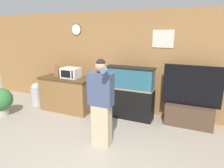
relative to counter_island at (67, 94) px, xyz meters
The scene contains 10 objects.
ground_plane 2.47m from the counter_island, 49.28° to the right, with size 18.00×18.00×0.00m, color gray.
wall_back_paneled 1.91m from the counter_island, 22.91° to the left, with size 10.00×0.08×2.60m.
counter_island is the anchor object (origin of this frame).
microwave 0.60m from the counter_island, 10.65° to the left, with size 0.46×0.35×0.26m.
knife_block 0.63m from the counter_island, behind, with size 0.13×0.09×0.33m.
aquarium_on_stand 1.73m from the counter_island, ahead, with size 1.19×0.36×1.28m.
tv_on_stand 3.12m from the counter_island, ahead, with size 1.25×0.40×1.40m.
person_standing 2.04m from the counter_island, 35.56° to the right, with size 0.52×0.39×1.65m.
potted_plant 1.65m from the counter_island, 143.61° to the right, with size 0.58×0.58×0.71m.
trash_bin 1.06m from the counter_island, behind, with size 0.32×0.32×0.66m.
Camera 1 is at (1.62, -2.36, 2.11)m, focal length 32.00 mm.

